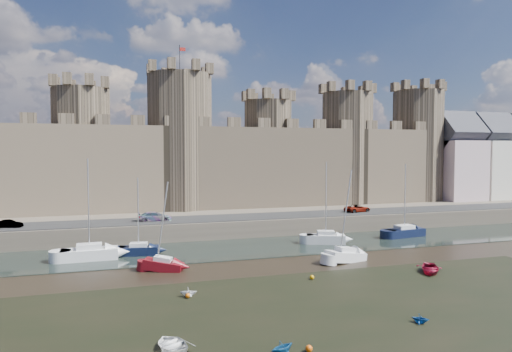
# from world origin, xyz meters

# --- Properties ---
(ground) EXTENTS (160.00, 160.00, 0.00)m
(ground) POSITION_xyz_m (0.00, 0.00, 0.00)
(ground) COLOR black
(ground) RESTS_ON ground
(water_channel) EXTENTS (160.00, 12.00, 0.08)m
(water_channel) POSITION_xyz_m (0.00, 24.00, 0.04)
(water_channel) COLOR black
(water_channel) RESTS_ON ground
(quay) EXTENTS (160.00, 60.00, 2.50)m
(quay) POSITION_xyz_m (0.00, 60.00, 1.25)
(quay) COLOR #4C443A
(quay) RESTS_ON ground
(road) EXTENTS (160.00, 7.00, 0.10)m
(road) POSITION_xyz_m (0.00, 34.00, 2.55)
(road) COLOR black
(road) RESTS_ON quay
(castle) EXTENTS (108.50, 11.00, 29.00)m
(castle) POSITION_xyz_m (-0.64, 48.00, 11.67)
(castle) COLOR #42382B
(castle) RESTS_ON quay
(townhouses) EXTENTS (35.50, 9.05, 18.13)m
(townhouses) POSITION_xyz_m (71.50, 46.00, 10.59)
(townhouses) COLOR beige
(townhouses) RESTS_ON quay
(car_1) EXTENTS (3.44, 1.79, 1.08)m
(car_1) POSITION_xyz_m (-21.92, 33.41, 3.04)
(car_1) COLOR gray
(car_1) RESTS_ON quay
(car_2) EXTENTS (4.67, 2.00, 1.34)m
(car_2) POSITION_xyz_m (-3.59, 33.88, 3.17)
(car_2) COLOR gray
(car_2) RESTS_ON quay
(car_3) EXTENTS (4.82, 3.05, 1.24)m
(car_3) POSITION_xyz_m (28.50, 34.04, 3.12)
(car_3) COLOR gray
(car_3) RESTS_ON quay
(sailboat_0) EXTENTS (6.17, 2.54, 11.42)m
(sailboat_0) POSITION_xyz_m (-11.70, 23.05, 0.87)
(sailboat_0) COLOR silver
(sailboat_0) RESTS_ON ground
(sailboat_1) EXTENTS (4.79, 2.48, 9.15)m
(sailboat_1) POSITION_xyz_m (-6.27, 23.92, 0.74)
(sailboat_1) COLOR black
(sailboat_1) RESTS_ON ground
(sailboat_2) EXTENTS (5.39, 3.55, 10.84)m
(sailboat_2) POSITION_xyz_m (17.83, 23.51, 0.85)
(sailboat_2) COLOR silver
(sailboat_2) RESTS_ON ground
(sailboat_3) EXTENTS (6.23, 3.13, 10.46)m
(sailboat_3) POSITION_xyz_m (30.88, 24.79, 0.80)
(sailboat_3) COLOR black
(sailboat_3) RESTS_ON ground
(sailboat_4) EXTENTS (4.24, 2.86, 9.23)m
(sailboat_4) POSITION_xyz_m (-4.19, 16.02, 0.70)
(sailboat_4) COLOR maroon
(sailboat_4) RESTS_ON ground
(sailboat_5) EXTENTS (5.08, 2.95, 10.29)m
(sailboat_5) POSITION_xyz_m (15.67, 14.01, 0.74)
(sailboat_5) COLOR silver
(sailboat_5) RESTS_ON ground
(dinghy_1) EXTENTS (1.83, 1.68, 0.81)m
(dinghy_1) POSITION_xyz_m (0.79, -5.79, 0.41)
(dinghy_1) COLOR navy
(dinghy_1) RESTS_ON ground
(dinghy_2) EXTENTS (3.03, 3.69, 0.67)m
(dinghy_2) POSITION_xyz_m (-5.54, -3.33, 0.33)
(dinghy_2) COLOR white
(dinghy_2) RESTS_ON ground
(dinghy_3) EXTENTS (1.53, 1.34, 0.76)m
(dinghy_3) POSITION_xyz_m (-2.95, 6.84, 0.38)
(dinghy_3) COLOR silver
(dinghy_3) RESTS_ON ground
(dinghy_4) EXTENTS (4.12, 4.41, 0.74)m
(dinghy_4) POSITION_xyz_m (21.58, 7.25, 0.37)
(dinghy_4) COLOR maroon
(dinghy_4) RESTS_ON ground
(dinghy_5) EXTENTS (1.60, 1.65, 0.67)m
(dinghy_5) POSITION_xyz_m (11.96, -4.03, 0.33)
(dinghy_5) COLOR #154A90
(dinghy_5) RESTS_ON ground
(buoy_1) EXTENTS (0.42, 0.42, 0.42)m
(buoy_1) POSITION_xyz_m (-3.08, 6.44, 0.21)
(buoy_1) COLOR #C65708
(buoy_1) RESTS_ON ground
(buoy_2) EXTENTS (0.43, 0.43, 0.43)m
(buoy_2) POSITION_xyz_m (2.46, -6.02, 0.22)
(buoy_2) COLOR #E1530A
(buoy_2) RESTS_ON ground
(buoy_3) EXTENTS (0.44, 0.44, 0.44)m
(buoy_3) POSITION_xyz_m (9.16, 8.53, 0.22)
(buoy_3) COLOR #CB8D09
(buoy_3) RESTS_ON ground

